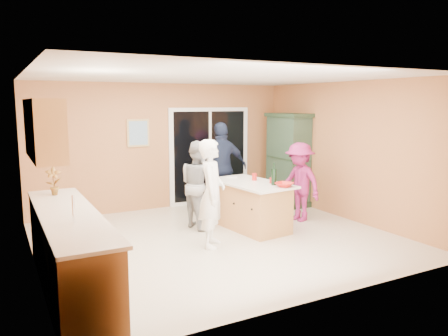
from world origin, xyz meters
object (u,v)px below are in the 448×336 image
green_hutch (288,160)px  woman_magenta (299,182)px  kitchen_island (251,207)px  woman_white (212,194)px  woman_grey (199,184)px  woman_navy (222,168)px

green_hutch → woman_magenta: size_ratio=1.35×
kitchen_island → woman_white: 1.24m
woman_grey → woman_navy: woman_navy is taller
kitchen_island → green_hutch: 2.19m
woman_white → woman_magenta: 2.19m
woman_white → woman_grey: size_ratio=1.07×
woman_magenta → woman_navy: bearing=-148.6°
woman_grey → woman_magenta: 1.91m
green_hutch → woman_grey: size_ratio=1.28×
kitchen_island → woman_navy: (0.07, 1.22, 0.52)m
green_hutch → woman_white: bearing=-146.8°
woman_white → woman_magenta: bearing=-40.7°
green_hutch → woman_white: (-2.74, -1.79, -0.14)m
kitchen_island → woman_magenta: woman_magenta is taller
green_hutch → woman_navy: 1.64m
woman_navy → woman_magenta: bearing=134.0°
kitchen_island → woman_navy: 1.33m
kitchen_island → woman_grey: 1.00m
kitchen_island → woman_white: size_ratio=1.01×
green_hutch → woman_navy: green_hutch is taller
kitchen_island → woman_navy: bearing=80.5°
woman_grey → woman_navy: bearing=-58.3°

